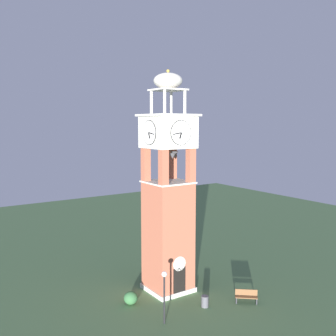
# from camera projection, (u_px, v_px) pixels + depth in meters

# --- Properties ---
(ground) EXTENTS (80.00, 80.00, 0.00)m
(ground) POSITION_uv_depth(u_px,v_px,m) (168.00, 290.00, 30.97)
(ground) COLOR #517547
(clock_tower) EXTENTS (3.61, 3.61, 16.92)m
(clock_tower) POSITION_uv_depth(u_px,v_px,m) (168.00, 203.00, 30.19)
(clock_tower) COLOR #AD5B42
(clock_tower) RESTS_ON ground
(park_bench) EXTENTS (1.50, 1.38, 0.95)m
(park_bench) POSITION_uv_depth(u_px,v_px,m) (246.00, 296.00, 28.65)
(park_bench) COLOR brown
(park_bench) RESTS_ON ground
(lamp_post) EXTENTS (0.36, 0.36, 3.52)m
(lamp_post) POSITION_uv_depth(u_px,v_px,m) (164.00, 287.00, 25.44)
(lamp_post) COLOR black
(lamp_post) RESTS_ON ground
(trash_bin) EXTENTS (0.52, 0.52, 0.80)m
(trash_bin) POSITION_uv_depth(u_px,v_px,m) (205.00, 301.00, 28.02)
(trash_bin) COLOR #4C4C51
(trash_bin) RESTS_ON ground
(shrub_near_entry) EXTENTS (1.00, 1.00, 0.93)m
(shrub_near_entry) POSITION_uv_depth(u_px,v_px,m) (131.00, 298.00, 28.42)
(shrub_near_entry) COLOR #336638
(shrub_near_entry) RESTS_ON ground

